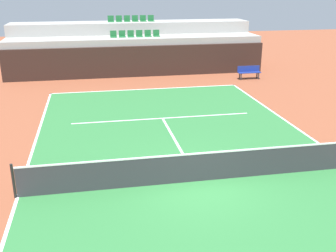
{
  "coord_description": "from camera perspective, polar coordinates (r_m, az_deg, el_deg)",
  "views": [
    {
      "loc": [
        -3.1,
        -11.02,
        5.9
      ],
      "look_at": [
        -0.59,
        2.0,
        1.2
      ],
      "focal_mm": 43.09,
      "sensor_mm": 36.0,
      "label": 1
    }
  ],
  "objects": [
    {
      "name": "seating_row_upper",
      "position": [
        30.65,
        -5.24,
        14.73
      ],
      "size": [
        3.39,
        0.44,
        0.44
      ],
      "color": "#1E6633",
      "rests_on": "stands_tier_upper"
    },
    {
      "name": "court_surface",
      "position": [
        12.88,
        4.3,
        -7.79
      ],
      "size": [
        11.0,
        24.0,
        0.01
      ],
      "primitive_type": "cube",
      "color": "#2D7238",
      "rests_on": "ground_plane"
    },
    {
      "name": "tennis_net",
      "position": [
        12.65,
        4.36,
        -5.76
      ],
      "size": [
        11.08,
        0.08,
        1.07
      ],
      "color": "black",
      "rests_on": "court_surface"
    },
    {
      "name": "centre_service_line",
      "position": [
        15.7,
        1.28,
        -2.52
      ],
      "size": [
        0.1,
        6.4,
        0.0
      ],
      "primitive_type": "cube",
      "color": "white",
      "rests_on": "court_surface"
    },
    {
      "name": "stands_tier_upper",
      "position": [
        30.75,
        -5.12,
        11.45
      ],
      "size": [
        17.31,
        2.4,
        3.27
      ],
      "primitive_type": "cube",
      "color": "#9E9E99",
      "rests_on": "ground_plane"
    },
    {
      "name": "player_bench",
      "position": [
        26.96,
        11.38,
        7.59
      ],
      "size": [
        1.5,
        0.4,
        0.85
      ],
      "color": "navy",
      "rests_on": "ground_plane"
    },
    {
      "name": "seating_row_lower",
      "position": [
        28.35,
        -4.67,
        12.72
      ],
      "size": [
        3.39,
        0.44,
        0.44
      ],
      "color": "#1E6633",
      "rests_on": "stands_tier_lower"
    },
    {
      "name": "stands_tier_lower",
      "position": [
        28.45,
        -4.57,
        9.99
      ],
      "size": [
        17.31,
        2.4,
        2.45
      ],
      "primitive_type": "cube",
      "color": "#9E9E99",
      "rests_on": "ground_plane"
    },
    {
      "name": "sideline_left",
      "position": [
        12.71,
        -20.51,
        -9.43
      ],
      "size": [
        0.1,
        24.0,
        0.0
      ],
      "primitive_type": "cube",
      "color": "white",
      "rests_on": "court_surface"
    },
    {
      "name": "ground_plane",
      "position": [
        12.88,
        4.3,
        -7.81
      ],
      "size": [
        80.0,
        80.0,
        0.0
      ],
      "primitive_type": "plane",
      "color": "brown"
    },
    {
      "name": "service_line_far",
      "position": [
        18.65,
        -0.78,
        1.1
      ],
      "size": [
        8.26,
        0.1,
        0.0
      ],
      "primitive_type": "cube",
      "color": "white",
      "rests_on": "court_surface"
    },
    {
      "name": "baseline_far",
      "position": [
        23.92,
        -3.14,
        5.23
      ],
      "size": [
        11.0,
        0.1,
        0.0
      ],
      "primitive_type": "cube",
      "color": "white",
      "rests_on": "court_surface"
    },
    {
      "name": "back_wall",
      "position": [
        27.16,
        -4.23,
        9.09
      ],
      "size": [
        17.31,
        0.3,
        2.02
      ],
      "primitive_type": "cube",
      "color": "black",
      "rests_on": "ground_plane"
    }
  ]
}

